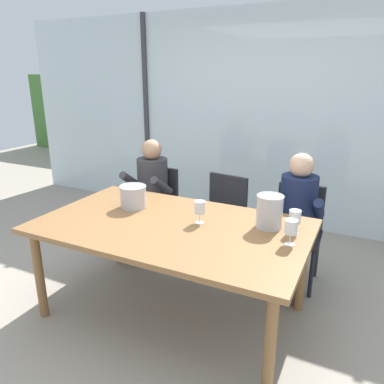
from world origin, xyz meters
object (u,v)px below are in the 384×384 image
dining_table (172,233)px  chair_center (297,226)px  ice_bucket_primary (270,211)px  person_navy_polo (296,213)px  wine_glass_near_bucket (291,227)px  chair_left_of_center (222,213)px  chair_near_curtain (156,202)px  wine_glass_center_pour (200,208)px  person_charcoal_jacket (149,190)px  wine_glass_by_left_taster (295,218)px  ice_bucket_secondary (133,196)px

dining_table → chair_center: (0.76, 0.98, -0.18)m
chair_center → ice_bucket_primary: bearing=-98.8°
person_navy_polo → wine_glass_near_bucket: size_ratio=6.93×
chair_left_of_center → chair_center: 0.74m
wine_glass_near_bucket → chair_near_curtain: bearing=149.8°
dining_table → wine_glass_near_bucket: 0.89m
wine_glass_center_pour → person_charcoal_jacket: bearing=141.3°
chair_near_curtain → wine_glass_by_left_taster: wine_glass_by_left_taster is taller
chair_left_of_center → person_navy_polo: bearing=-1.9°
dining_table → wine_glass_center_pour: wine_glass_center_pour is taller
wine_glass_by_left_taster → wine_glass_center_pour: same height
chair_center → wine_glass_near_bucket: 1.02m
person_charcoal_jacket → chair_left_of_center: bearing=11.4°
person_charcoal_jacket → wine_glass_near_bucket: 1.84m
person_navy_polo → wine_glass_near_bucket: person_navy_polo is taller
chair_left_of_center → person_navy_polo: size_ratio=0.74×
person_navy_polo → chair_center: bearing=87.0°
wine_glass_near_bucket → wine_glass_center_pour: size_ratio=1.00×
person_navy_polo → wine_glass_by_left_taster: 0.67m
chair_center → wine_glass_by_left_taster: bearing=-84.3°
dining_table → ice_bucket_secondary: size_ratio=8.99×
wine_glass_center_pour → wine_glass_by_left_taster: bearing=10.1°
person_navy_polo → ice_bucket_secondary: bearing=-152.8°
ice_bucket_primary → dining_table: bearing=-158.8°
person_navy_polo → ice_bucket_secondary: (-1.22, -0.69, 0.18)m
chair_center → person_charcoal_jacket: (-1.52, -0.12, 0.17)m
person_navy_polo → wine_glass_center_pour: (-0.58, -0.75, 0.20)m
ice_bucket_secondary → wine_glass_center_pour: 0.65m
chair_left_of_center → wine_glass_center_pour: size_ratio=5.10×
chair_near_curtain → wine_glass_near_bucket: 1.91m
dining_table → chair_left_of_center: chair_left_of_center is taller
ice_bucket_secondary → dining_table: bearing=-20.7°
ice_bucket_secondary → wine_glass_near_bucket: 1.34m
dining_table → ice_bucket_primary: 0.75m
person_navy_polo → ice_bucket_primary: person_navy_polo is taller
dining_table → person_navy_polo: bearing=48.7°
chair_center → wine_glass_by_left_taster: size_ratio=5.10×
chair_left_of_center → ice_bucket_secondary: size_ratio=3.96×
chair_near_curtain → ice_bucket_secondary: size_ratio=3.96×
dining_table → person_charcoal_jacket: 1.15m
chair_near_curtain → chair_left_of_center: (0.77, 0.01, 0.00)m
chair_near_curtain → person_navy_polo: 1.52m
person_charcoal_jacket → wine_glass_center_pour: 1.22m
person_charcoal_jacket → ice_bucket_secondary: bearing=-64.6°
chair_left_of_center → ice_bucket_primary: ice_bucket_primary is taller
chair_near_curtain → person_navy_polo: (1.50, -0.12, 0.17)m
dining_table → ice_bucket_secondary: ice_bucket_secondary is taller
dining_table → person_navy_polo: size_ratio=1.67×
chair_center → wine_glass_near_bucket: bearing=-85.0°
chair_center → wine_glass_near_bucket: size_ratio=5.10×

